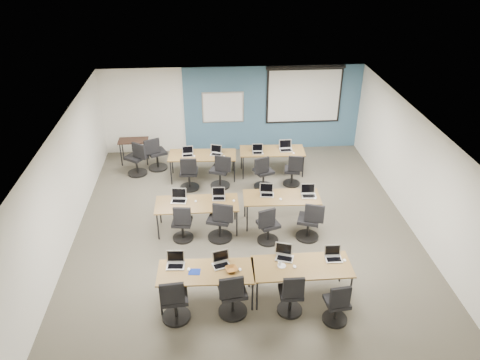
{
  "coord_description": "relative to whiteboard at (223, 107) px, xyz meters",
  "views": [
    {
      "loc": [
        -0.81,
        -9.21,
        6.52
      ],
      "look_at": [
        -0.08,
        0.4,
        1.13
      ],
      "focal_mm": 35.0,
      "sensor_mm": 36.0,
      "label": 1
    }
  ],
  "objects": [
    {
      "name": "mouse_1",
      "position": [
        0.01,
        -6.79,
        -0.71
      ],
      "size": [
        0.06,
        0.1,
        0.03
      ],
      "primitive_type": "ellipsoid",
      "rotation": [
        0.0,
        0.0,
        -0.07
      ],
      "color": "white",
      "rests_on": "training_table_front_left"
    },
    {
      "name": "projector_screen",
      "position": [
        2.5,
        -0.02,
        0.44
      ],
      "size": [
        2.4,
        0.1,
        1.82
      ],
      "color": "black",
      "rests_on": "wall_back"
    },
    {
      "name": "snack_bowl",
      "position": [
        -0.15,
        -6.79,
        -0.69
      ],
      "size": [
        0.3,
        0.3,
        0.06
      ],
      "primitive_type": "imported",
      "rotation": [
        0.0,
        0.0,
        0.23
      ],
      "color": "olive",
      "rests_on": "training_table_front_left"
    },
    {
      "name": "task_chair_8",
      "position": [
        -1.05,
        -2.43,
        -1.03
      ],
      "size": [
        0.53,
        0.53,
        1.01
      ],
      "rotation": [
        0.0,
        0.0,
        -0.05
      ],
      "color": "black",
      "rests_on": "floor"
    },
    {
      "name": "training_table_mid_right",
      "position": [
        1.2,
        -4.21,
        -0.76
      ],
      "size": [
        1.83,
        0.76,
        0.73
      ],
      "rotation": [
        0.0,
        0.0,
        -0.04
      ],
      "color": "olive",
      "rests_on": "floor"
    },
    {
      "name": "laptop_6",
      "position": [
        0.86,
        -4.07,
        -0.66
      ],
      "size": [
        0.33,
        0.28,
        0.25
      ],
      "rotation": [
        0.0,
        0.0,
        -0.15
      ],
      "color": "#B6B6BE",
      "rests_on": "training_table_mid_right"
    },
    {
      "name": "mouse_5",
      "position": [
        0.05,
        -4.32,
        -0.71
      ],
      "size": [
        0.07,
        0.1,
        0.03
      ],
      "primitive_type": "ellipsoid",
      "rotation": [
        0.0,
        0.0,
        0.17
      ],
      "color": "white",
      "rests_on": "training_table_mid_left"
    },
    {
      "name": "mouse_7",
      "position": [
        1.97,
        -4.36,
        -0.71
      ],
      "size": [
        0.08,
        0.11,
        0.03
      ],
      "primitive_type": "ellipsoid",
      "rotation": [
        0.0,
        0.0,
        -0.31
      ],
      "color": "white",
      "rests_on": "training_table_mid_right"
    },
    {
      "name": "laptop_7",
      "position": [
        1.85,
        -4.2,
        -0.66
      ],
      "size": [
        0.35,
        0.29,
        0.26
      ],
      "rotation": [
        0.0,
        0.0,
        -0.05
      ],
      "color": "silver",
      "rests_on": "training_table_mid_right"
    },
    {
      "name": "task_chair_1",
      "position": [
        -0.16,
        -7.19,
        -1.02
      ],
      "size": [
        0.55,
        0.55,
        1.03
      ],
      "rotation": [
        0.0,
        0.0,
        0.14
      ],
      "color": "black",
      "rests_on": "floor"
    },
    {
      "name": "training_table_back_left",
      "position": [
        -0.67,
        -1.79,
        -0.76
      ],
      "size": [
        1.88,
        0.79,
        0.73
      ],
      "rotation": [
        0.0,
        0.0,
        -0.06
      ],
      "color": "olive",
      "rests_on": "floor"
    },
    {
      "name": "task_chair_9",
      "position": [
        -0.18,
        -2.38,
        -1.03
      ],
      "size": [
        0.57,
        0.55,
        1.02
      ],
      "rotation": [
        0.0,
        0.0,
        -0.37
      ],
      "color": "black",
      "rests_on": "floor"
    },
    {
      "name": "mouse_9",
      "position": [
        -0.07,
        -1.96,
        -0.71
      ],
      "size": [
        0.08,
        0.11,
        0.04
      ],
      "primitive_type": "ellipsoid",
      "rotation": [
        0.0,
        0.0,
        0.18
      ],
      "color": "white",
      "rests_on": "training_table_back_left"
    },
    {
      "name": "blue_accent_panel",
      "position": [
        1.55,
        0.04,
        -0.1
      ],
      "size": [
        5.5,
        0.04,
        2.7
      ],
      "primitive_type": "cube",
      "color": "#3D5977",
      "rests_on": "wall_back"
    },
    {
      "name": "snack_plate",
      "position": [
        0.81,
        -6.74,
        -0.71
      ],
      "size": [
        0.17,
        0.17,
        0.01
      ],
      "primitive_type": "cylinder",
      "rotation": [
        0.0,
        0.0,
        -0.03
      ],
      "color": "white",
      "rests_on": "training_table_front_right"
    },
    {
      "name": "mouse_6",
      "position": [
        1.16,
        -4.34,
        -0.71
      ],
      "size": [
        0.06,
        0.1,
        0.04
      ],
      "primitive_type": "ellipsoid",
      "rotation": [
        0.0,
        0.0,
        -0.01
      ],
      "color": "white",
      "rests_on": "training_table_mid_right"
    },
    {
      "name": "wall_right",
      "position": [
        4.3,
        -4.43,
        -0.1
      ],
      "size": [
        0.04,
        9.0,
        2.7
      ],
      "primitive_type": "cube",
      "color": "beige",
      "rests_on": "ground"
    },
    {
      "name": "mouse_11",
      "position": [
        1.9,
        -1.9,
        -0.71
      ],
      "size": [
        0.09,
        0.11,
        0.03
      ],
      "primitive_type": "ellipsoid",
      "rotation": [
        0.0,
        0.0,
        0.31
      ],
      "color": "white",
      "rests_on": "training_table_back_right"
    },
    {
      "name": "laptop_5",
      "position": [
        -0.3,
        -4.15,
        -0.66
      ],
      "size": [
        0.31,
        0.26,
        0.24
      ],
      "rotation": [
        0.0,
        0.0,
        -0.05
      ],
      "color": "silver",
      "rests_on": "training_table_mid_left"
    },
    {
      "name": "mouse_4",
      "position": [
        -0.84,
        -4.27,
        -0.71
      ],
      "size": [
        0.07,
        0.1,
        0.03
      ],
      "primitive_type": "ellipsoid",
      "rotation": [
        0.0,
        0.0,
        0.17
      ],
      "color": "white",
      "rests_on": "training_table_mid_left"
    },
    {
      "name": "mouse_2",
      "position": [
        1.05,
        -6.79,
        -0.71
      ],
      "size": [
        0.08,
        0.11,
        0.04
      ],
      "primitive_type": "ellipsoid",
      "rotation": [
        0.0,
        0.0,
        0.12
      ],
      "color": "white",
      "rests_on": "training_table_front_right"
    },
    {
      "name": "laptop_2",
      "position": [
        0.9,
        -6.47,
        -0.66
      ],
      "size": [
        0.34,
        0.29,
        0.26
      ],
      "rotation": [
        0.0,
        0.0,
        -0.33
      ],
      "color": "#B4B4C0",
      "rests_on": "training_table_front_right"
    },
    {
      "name": "task_chair_11",
      "position": [
        1.81,
        -2.42,
        -1.06
      ],
      "size": [
        0.48,
        0.48,
        0.96
      ],
      "rotation": [
        0.0,
        0.0,
        -0.2
      ],
      "color": "black",
      "rests_on": "floor"
    },
    {
      "name": "task_chair_5",
      "position": [
        -0.28,
        -4.8,
        -1.01
      ],
      "size": [
        0.59,
        0.57,
        1.05
      ],
      "rotation": [
        0.0,
        0.0,
        -0.3
      ],
      "color": "black",
      "rests_on": "floor"
    },
    {
      "name": "task_chair_0",
      "position": [
        -1.22,
        -7.24,
        -1.03
      ],
      "size": [
        0.54,
        0.54,
        1.02
      ],
      "rotation": [
        0.0,
        0.0,
        0.08
      ],
      "color": "black",
      "rests_on": "floor"
    },
    {
      "name": "task_chair_4",
      "position": [
        -1.15,
        -4.76,
        -1.05
      ],
      "size": [
        0.49,
        0.49,
        0.97
      ],
      "rotation": [
        0.0,
        0.0,
        -0.13
      ],
      "color": "black",
      "rests_on": "floor"
    },
    {
      "name": "laptop_8",
      "position": [
        -1.08,
        -1.78,
        -0.66
      ],
      "size": [
        0.31,
        0.26,
        0.24
      ],
      "rotation": [
        0.0,
        0.0,
        0.09
      ],
      "color": "silver",
      "rests_on": "training_table_back_left"
    },
    {
      "name": "task_chair_2",
      "position": [
        0.93,
        -7.23,
        -1.05
      ],
      "size": [
        0.48,
        0.48,
        0.97
      ],
      "rotation": [
        0.0,
        0.0,
        -0.01
      ],
      "color": "black",
      "rests_on": "floor"
    },
    {
      "name": "training_table_back_right",
      "position": [
        1.33,
        -1.65,
        -0.76
      ],
      "size": [
        1.84,
        0.77,
        0.73
      ],
      "rotation": [
        0.0,
        0.0,
        -0.05
      ],
      "color": "brown",
      "rests_on": "floor"
    },
    {
      "name": "mouse_10",
      "position": [
        1.02,
        -1.87,
        -0.71
      ],
      "size": [
        0.09,
        0.11,
        0.04
      ],
      "primitive_type": "ellipsoid",
      "rotation": [
        0.0,
        0.0,
        0.32
      ],
      "color": "white",
      "rests_on": "training_table_back_right"
    },
    {
      "name": "training_table_mid_left",
      "position": [
        -0.81,
        -4.35,
        -0.76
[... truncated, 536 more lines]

